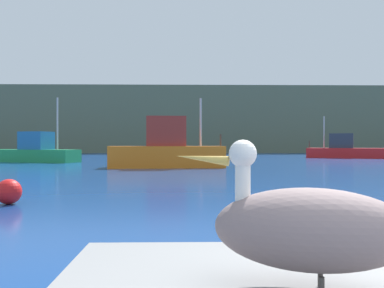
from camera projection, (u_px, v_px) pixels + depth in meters
name	position (u px, v px, depth m)	size (l,w,h in m)	color
hillside_backdrop	(193.00, 121.00, 65.92)	(140.00, 11.66, 9.74)	#5B664C
pelican	(309.00, 228.00, 2.37)	(1.37, 0.82, 0.85)	gray
fishing_boat_orange	(167.00, 150.00, 24.32)	(6.69, 2.66, 4.01)	orange
fishing_boat_green	(35.00, 152.00, 31.40)	(7.18, 4.22, 4.73)	#1E8C4C
fishing_boat_red	(348.00, 150.00, 40.31)	(8.11, 5.32, 4.03)	red
mooring_buoy	(9.00, 192.00, 9.60)	(0.57, 0.57, 0.57)	red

